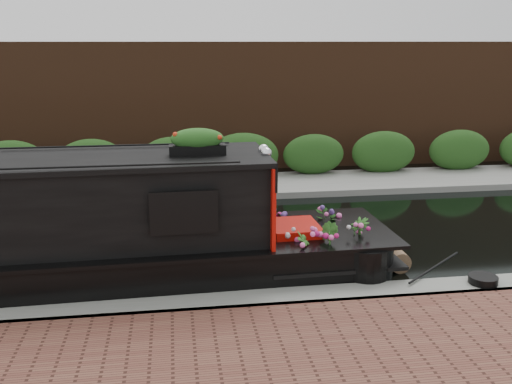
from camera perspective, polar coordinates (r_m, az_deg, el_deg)
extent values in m
plane|color=black|center=(11.87, -8.41, -5.09)|extent=(80.00, 80.00, 0.00)
cube|color=gray|center=(8.84, -8.32, -12.36)|extent=(40.00, 0.60, 0.50)
cube|color=gray|center=(15.88, -8.46, 0.05)|extent=(40.00, 2.40, 0.34)
cube|color=#214818|center=(16.76, -8.47, 0.83)|extent=(40.00, 1.10, 2.80)
cube|color=#4A2B19|center=(18.80, -8.49, 2.37)|extent=(40.00, 1.00, 8.00)
cube|color=#B70E07|center=(9.60, 0.82, -0.61)|extent=(0.11, 1.79, 1.38)
cube|color=black|center=(8.59, -7.20, -2.07)|extent=(0.92, 0.05, 0.56)
cube|color=#B70E07|center=(9.92, 3.85, -4.62)|extent=(0.84, 0.94, 0.51)
sphere|color=white|center=(9.28, 1.04, 3.94)|extent=(0.18, 0.18, 0.18)
sphere|color=white|center=(9.56, 0.76, 4.26)|extent=(0.18, 0.18, 0.18)
cube|color=black|center=(9.30, -5.87, 4.21)|extent=(0.92, 0.27, 0.17)
ellipsoid|color=red|center=(9.26, -5.90, 5.46)|extent=(1.00, 0.27, 0.25)
imported|color=#2A6120|center=(9.32, 4.70, -5.71)|extent=(0.34, 0.37, 0.58)
imported|color=#2A6120|center=(9.43, 7.20, -5.18)|extent=(0.37, 0.43, 0.69)
imported|color=#2A6120|center=(10.66, 7.33, -3.24)|extent=(0.57, 0.53, 0.54)
imported|color=#2A6120|center=(9.93, 10.25, -4.39)|extent=(0.47, 0.47, 0.65)
imported|color=#2A6120|center=(10.46, 2.55, -3.41)|extent=(0.25, 0.33, 0.56)
cylinder|color=brown|center=(10.65, 13.99, -6.67)|extent=(0.38, 0.35, 0.38)
cylinder|color=black|center=(9.95, 21.76, -8.14)|extent=(0.46, 0.46, 0.12)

